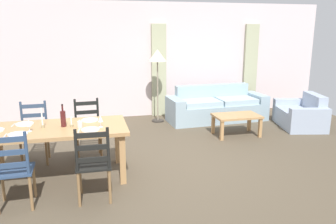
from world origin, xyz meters
TOP-DOWN VIEW (x-y plane):
  - ground_plane at (0.00, 0.00)m, footprint 9.60×9.60m
  - wall_far at (0.00, 3.30)m, footprint 9.60×0.16m
  - curtain_panel_left at (0.58, 3.16)m, footprint 0.35×0.08m
  - curtain_panel_right at (2.98, 3.16)m, footprint 0.35×0.08m
  - dining_table at (-1.54, -0.07)m, footprint 1.90×0.96m
  - dining_chair_near_left at (-1.98, -0.81)m, footprint 0.43×0.41m
  - dining_chair_near_right at (-1.08, -0.84)m, footprint 0.43×0.41m
  - dining_chair_far_left at (-1.96, 0.68)m, footprint 0.43×0.41m
  - dining_chair_far_right at (-1.13, 0.69)m, footprint 0.44×0.42m
  - dinner_plate_near_left at (-1.99, -0.32)m, footprint 0.24×0.24m
  - fork_near_left at (-2.14, -0.32)m, footprint 0.02×0.17m
  - dinner_plate_near_right at (-1.09, -0.32)m, footprint 0.24×0.24m
  - fork_near_right at (-1.24, -0.32)m, footprint 0.03×0.17m
  - dinner_plate_far_left at (-1.99, 0.18)m, footprint 0.24×0.24m
  - fork_far_left at (-2.14, 0.18)m, footprint 0.03×0.17m
  - dinner_plate_far_right at (-1.09, 0.18)m, footprint 0.24×0.24m
  - fork_far_right at (-1.24, 0.18)m, footprint 0.02×0.17m
  - wine_bottle at (-1.45, -0.05)m, footprint 0.07×0.07m
  - wine_glass_near_left at (-1.87, -0.19)m, footprint 0.06×0.06m
  - wine_glass_near_right at (-0.95, -0.20)m, footprint 0.06×0.06m
  - coffee_cup_primary at (-1.23, -0.16)m, footprint 0.07×0.07m
  - candle_tall at (-1.72, -0.05)m, footprint 0.05×0.05m
  - candle_short at (-1.34, -0.11)m, footprint 0.05×0.05m
  - couch at (1.78, 2.41)m, footprint 2.32×0.93m
  - coffee_table at (1.73, 1.20)m, footprint 0.90×0.56m
  - armchair_upholstered at (3.40, 1.43)m, footprint 1.03×1.31m
  - standing_lamp at (0.43, 2.60)m, footprint 0.40×0.40m

SIDE VIEW (x-z plane):
  - ground_plane at x=0.00m, z-range -0.02..0.00m
  - armchair_upholstered at x=3.40m, z-range -0.11..0.61m
  - couch at x=1.78m, z-range -0.11..0.69m
  - coffee_table at x=1.73m, z-range 0.15..0.57m
  - dining_chair_near_left at x=-1.98m, z-range 0.00..0.96m
  - dining_chair_near_right at x=-1.08m, z-range 0.00..0.96m
  - dining_chair_far_left at x=-1.96m, z-range 0.00..0.96m
  - dining_chair_far_right at x=-1.13m, z-range 0.00..0.96m
  - dining_table at x=-1.54m, z-range 0.29..1.04m
  - fork_near_left at x=-2.14m, z-range 0.75..0.76m
  - fork_near_right at x=-1.24m, z-range 0.75..0.76m
  - fork_far_left at x=-2.14m, z-range 0.75..0.76m
  - fork_far_right at x=-1.24m, z-range 0.75..0.76m
  - dinner_plate_near_left at x=-1.99m, z-range 0.75..0.77m
  - dinner_plate_near_right at x=-1.09m, z-range 0.75..0.77m
  - dinner_plate_far_left at x=-1.99m, z-range 0.75..0.77m
  - dinner_plate_far_right at x=-1.09m, z-range 0.75..0.77m
  - candle_short at x=-1.34m, z-range 0.72..0.86m
  - coffee_cup_primary at x=-1.23m, z-range 0.75..0.84m
  - candle_tall at x=-1.72m, z-range 0.69..0.97m
  - wine_glass_near_left at x=-1.87m, z-range 0.78..0.94m
  - wine_glass_near_right at x=-0.95m, z-range 0.78..0.94m
  - wine_bottle at x=-1.45m, z-range 0.71..1.03m
  - curtain_panel_left at x=0.58m, z-range 0.00..2.20m
  - curtain_panel_right at x=2.98m, z-range 0.00..2.20m
  - wall_far at x=0.00m, z-range 0.00..2.70m
  - standing_lamp at x=0.43m, z-range 0.59..2.23m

